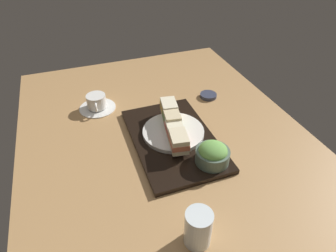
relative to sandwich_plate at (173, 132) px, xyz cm
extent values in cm
cube|color=tan|center=(-2.53, 2.56, -3.93)|extent=(140.00, 100.00, 3.00)
cube|color=black|center=(-1.96, 0.75, -1.57)|extent=(42.89, 27.05, 1.72)
cylinder|color=silver|center=(0.00, 0.00, 0.00)|extent=(21.52, 21.52, 1.42)
cube|color=beige|center=(-9.06, 1.63, 1.61)|extent=(8.53, 6.52, 1.79)
cube|color=#CC6B4C|center=(-9.06, 1.63, 3.42)|extent=(8.84, 6.80, 1.83)
cube|color=beige|center=(-9.06, 1.63, 5.23)|extent=(8.53, 6.52, 1.79)
cube|color=#EFE5C1|center=(-3.02, 0.54, 1.32)|extent=(8.53, 6.52, 1.22)
cube|color=#B74C42|center=(-3.02, 0.54, 2.96)|extent=(9.06, 6.84, 2.06)
cube|color=#EFE5C1|center=(-3.02, 0.54, 4.60)|extent=(8.53, 6.52, 1.22)
cube|color=beige|center=(3.02, -0.54, 1.38)|extent=(8.53, 6.52, 1.34)
cube|color=#669347|center=(3.02, -0.54, 3.38)|extent=(9.06, 6.69, 2.67)
cube|color=beige|center=(3.02, -0.54, 5.39)|extent=(8.53, 6.52, 1.34)
cube|color=#EFE5C1|center=(9.06, -1.63, 1.45)|extent=(8.53, 6.52, 1.48)
cube|color=gold|center=(9.06, -1.63, 3.59)|extent=(9.07, 6.81, 2.79)
cube|color=#EFE5C1|center=(9.06, -1.63, 5.72)|extent=(8.53, 6.52, 1.48)
cylinder|color=#4C6051|center=(-17.09, -6.46, 1.50)|extent=(10.63, 10.63, 4.43)
ellipsoid|color=#6BA84C|center=(-17.09, -6.46, 3.72)|extent=(8.92, 8.92, 4.90)
cylinder|color=white|center=(27.40, 22.41, -2.03)|extent=(14.44, 14.44, 0.80)
cylinder|color=white|center=(27.40, 22.41, 1.00)|extent=(7.61, 7.61, 5.26)
cylinder|color=black|center=(27.40, 22.41, 3.23)|extent=(7.00, 7.00, 0.40)
torus|color=white|center=(23.06, 23.15, 1.00)|extent=(3.83, 1.42, 3.75)
cylinder|color=silver|center=(-39.20, 8.51, 2.71)|extent=(6.67, 6.67, 10.29)
cylinder|color=#33384C|center=(19.91, -23.43, -1.67)|extent=(7.04, 7.04, 1.53)
camera|label=1|loc=(-74.32, 28.71, 64.24)|focal=31.26mm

